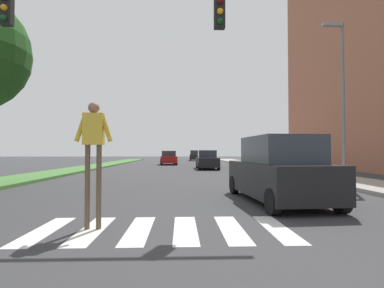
{
  "coord_description": "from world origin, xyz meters",
  "views": [
    {
      "loc": [
        0.36,
        2.32,
        1.51
      ],
      "look_at": [
        1.06,
        21.1,
        2.0
      ],
      "focal_mm": 28.18,
      "sensor_mm": 36.0,
      "label": 1
    }
  ],
  "objects_px": {
    "suv_crossing": "(278,171)",
    "street_lamp_right": "(341,87)",
    "sedan_far_horizon": "(195,156)",
    "sedan_midblock": "(207,160)",
    "traffic_light_gantry": "(7,37)",
    "sedan_distant": "(168,158)",
    "pedestrian_performer": "(93,144)"
  },
  "relations": [
    {
      "from": "suv_crossing",
      "to": "street_lamp_right",
      "type": "bearing_deg",
      "value": 46.58
    },
    {
      "from": "suv_crossing",
      "to": "sedan_far_horizon",
      "type": "xyz_separation_m",
      "value": [
        -0.56,
        41.93,
        -0.12
      ]
    },
    {
      "from": "sedan_midblock",
      "to": "sedan_far_horizon",
      "type": "relative_size",
      "value": 1.05
    },
    {
      "from": "traffic_light_gantry",
      "to": "suv_crossing",
      "type": "height_order",
      "value": "traffic_light_gantry"
    },
    {
      "from": "traffic_light_gantry",
      "to": "sedan_distant",
      "type": "height_order",
      "value": "traffic_light_gantry"
    },
    {
      "from": "street_lamp_right",
      "to": "suv_crossing",
      "type": "distance_m",
      "value": 7.67
    },
    {
      "from": "pedestrian_performer",
      "to": "suv_crossing",
      "type": "height_order",
      "value": "pedestrian_performer"
    },
    {
      "from": "pedestrian_performer",
      "to": "sedan_midblock",
      "type": "bearing_deg",
      "value": 78.85
    },
    {
      "from": "sedan_distant",
      "to": "sedan_far_horizon",
      "type": "height_order",
      "value": "sedan_far_horizon"
    },
    {
      "from": "pedestrian_performer",
      "to": "suv_crossing",
      "type": "bearing_deg",
      "value": 32.71
    },
    {
      "from": "traffic_light_gantry",
      "to": "street_lamp_right",
      "type": "xyz_separation_m",
      "value": [
        11.93,
        6.19,
        0.2
      ]
    },
    {
      "from": "street_lamp_right",
      "to": "pedestrian_performer",
      "type": "xyz_separation_m",
      "value": [
        -9.28,
        -7.88,
        -2.93
      ]
    },
    {
      "from": "pedestrian_performer",
      "to": "sedan_midblock",
      "type": "height_order",
      "value": "pedestrian_performer"
    },
    {
      "from": "sedan_far_horizon",
      "to": "sedan_midblock",
      "type": "bearing_deg",
      "value": -90.14
    },
    {
      "from": "pedestrian_performer",
      "to": "sedan_far_horizon",
      "type": "relative_size",
      "value": 0.58
    },
    {
      "from": "pedestrian_performer",
      "to": "sedan_distant",
      "type": "xyz_separation_m",
      "value": [
        0.26,
        29.42,
        -0.9
      ]
    },
    {
      "from": "sedan_far_horizon",
      "to": "pedestrian_performer",
      "type": "bearing_deg",
      "value": -95.2
    },
    {
      "from": "traffic_light_gantry",
      "to": "sedan_midblock",
      "type": "relative_size",
      "value": 2.19
    },
    {
      "from": "street_lamp_right",
      "to": "sedan_midblock",
      "type": "bearing_deg",
      "value": 112.74
    },
    {
      "from": "sedan_midblock",
      "to": "sedan_far_horizon",
      "type": "height_order",
      "value": "sedan_far_horizon"
    },
    {
      "from": "pedestrian_performer",
      "to": "sedan_distant",
      "type": "distance_m",
      "value": 29.43
    },
    {
      "from": "sedan_midblock",
      "to": "sedan_distant",
      "type": "relative_size",
      "value": 1.01
    },
    {
      "from": "sedan_midblock",
      "to": "sedan_distant",
      "type": "xyz_separation_m",
      "value": [
        -3.77,
        9.0,
        -0.01
      ]
    },
    {
      "from": "suv_crossing",
      "to": "sedan_midblock",
      "type": "bearing_deg",
      "value": 92.04
    },
    {
      "from": "street_lamp_right",
      "to": "sedan_distant",
      "type": "height_order",
      "value": "street_lamp_right"
    },
    {
      "from": "suv_crossing",
      "to": "pedestrian_performer",
      "type": "bearing_deg",
      "value": -147.29
    },
    {
      "from": "suv_crossing",
      "to": "traffic_light_gantry",
      "type": "bearing_deg",
      "value": -169.93
    },
    {
      "from": "traffic_light_gantry",
      "to": "pedestrian_performer",
      "type": "xyz_separation_m",
      "value": [
        2.65,
        -1.69,
        -2.74
      ]
    },
    {
      "from": "traffic_light_gantry",
      "to": "sedan_distant",
      "type": "bearing_deg",
      "value": 84.01
    },
    {
      "from": "sedan_midblock",
      "to": "sedan_far_horizon",
      "type": "xyz_separation_m",
      "value": [
        0.06,
        24.5,
        0.04
      ]
    },
    {
      "from": "traffic_light_gantry",
      "to": "street_lamp_right",
      "type": "distance_m",
      "value": 13.45
    },
    {
      "from": "sedan_distant",
      "to": "sedan_far_horizon",
      "type": "distance_m",
      "value": 15.96
    }
  ]
}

